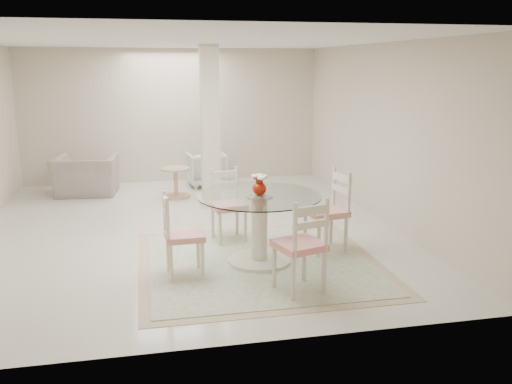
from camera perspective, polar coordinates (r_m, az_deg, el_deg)
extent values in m
plane|color=beige|center=(8.11, -7.05, -3.88)|extent=(7.00, 7.00, 0.00)
cube|color=beige|center=(11.29, -8.78, 7.91)|extent=(6.00, 0.02, 2.70)
cube|color=beige|center=(4.39, -3.64, -0.29)|extent=(6.00, 0.02, 2.70)
cube|color=beige|center=(8.59, 13.16, 6.06)|extent=(0.02, 7.00, 2.70)
cube|color=white|center=(7.76, -7.64, 15.55)|extent=(6.00, 7.00, 0.02)
cube|color=beige|center=(9.15, -4.85, 6.79)|extent=(0.30, 0.30, 2.70)
cube|color=tan|center=(6.71, 0.35, -7.44)|extent=(2.91, 2.91, 0.01)
cube|color=beige|center=(6.71, 0.35, -7.38)|extent=(2.67, 2.67, 0.01)
cylinder|color=#F1E6C6|center=(6.70, 0.35, -7.24)|extent=(0.78, 0.78, 0.06)
cylinder|color=#F1E6C6|center=(6.57, 0.36, -3.82)|extent=(0.19, 0.19, 0.80)
cylinder|color=#F1E6C6|center=(6.47, 0.36, -0.59)|extent=(0.32, 0.32, 0.03)
cylinder|color=white|center=(6.46, 0.36, -0.39)|extent=(1.49, 1.49, 0.01)
ellipsoid|color=#A71805|center=(6.44, 0.36, 0.36)|extent=(0.17, 0.17, 0.16)
cylinder|color=#A71805|center=(6.42, 0.36, 1.22)|extent=(0.09, 0.09, 0.05)
cylinder|color=#A71805|center=(6.41, 0.36, 1.51)|extent=(0.15, 0.15, 0.02)
ellipsoid|color=white|center=(6.41, 0.37, 1.71)|extent=(0.10, 0.10, 0.04)
ellipsoid|color=white|center=(6.44, 0.78, 1.64)|extent=(0.10, 0.10, 0.04)
ellipsoid|color=white|center=(6.43, -0.10, 1.66)|extent=(0.10, 0.10, 0.04)
ellipsoid|color=white|center=(6.36, 0.54, 1.46)|extent=(0.10, 0.10, 0.04)
cylinder|color=beige|center=(7.16, 5.18, -4.09)|extent=(0.05, 0.05, 0.49)
cylinder|color=beige|center=(6.83, 6.61, -4.98)|extent=(0.05, 0.05, 0.49)
cylinder|color=beige|center=(7.33, 7.91, -3.74)|extent=(0.05, 0.05, 0.49)
cylinder|color=beige|center=(7.01, 9.43, -4.59)|extent=(0.05, 0.05, 0.49)
cube|color=red|center=(7.00, 7.35, -2.12)|extent=(0.54, 0.54, 0.08)
cube|color=beige|center=(7.02, 8.99, 0.89)|extent=(0.12, 0.43, 0.58)
cylinder|color=beige|center=(7.24, -3.81, -4.00)|extent=(0.04, 0.04, 0.46)
cylinder|color=beige|center=(7.35, -1.12, -3.72)|extent=(0.04, 0.04, 0.46)
cylinder|color=beige|center=(7.57, -4.59, -3.24)|extent=(0.04, 0.04, 0.46)
cylinder|color=beige|center=(7.68, -2.01, -2.98)|extent=(0.04, 0.04, 0.46)
cube|color=red|center=(7.39, -2.91, -1.51)|extent=(0.50, 0.50, 0.07)
cube|color=beige|center=(7.50, -3.40, 1.33)|extent=(0.40, 0.10, 0.54)
cylinder|color=#F7ECCB|center=(6.15, -5.64, -7.26)|extent=(0.04, 0.04, 0.45)
cylinder|color=#F7ECCB|center=(6.48, -6.10, -6.19)|extent=(0.04, 0.04, 0.45)
cylinder|color=#F7ECCB|center=(6.12, -8.93, -7.49)|extent=(0.04, 0.04, 0.45)
cylinder|color=#F7ECCB|center=(6.45, -9.23, -6.40)|extent=(0.04, 0.04, 0.45)
cube|color=red|center=(6.21, -7.55, -4.58)|extent=(0.45, 0.45, 0.07)
cube|color=#F7ECCB|center=(6.11, -9.47, -1.76)|extent=(0.06, 0.39, 0.53)
cylinder|color=beige|center=(6.09, 5.06, -7.29)|extent=(0.05, 0.05, 0.49)
cylinder|color=beige|center=(5.90, 1.94, -7.93)|extent=(0.05, 0.05, 0.49)
cylinder|color=beige|center=(5.80, 7.14, -8.43)|extent=(0.05, 0.05, 0.49)
cylinder|color=beige|center=(5.60, 3.92, -9.16)|extent=(0.05, 0.05, 0.49)
cube|color=red|center=(5.75, 4.57, -5.59)|extent=(0.58, 0.58, 0.07)
cube|color=beige|center=(5.48, 5.83, -2.71)|extent=(0.42, 0.16, 0.57)
imported|color=gray|center=(10.57, -17.46, 1.69)|extent=(1.21, 1.08, 0.73)
imported|color=silver|center=(10.90, -5.24, 2.43)|extent=(0.77, 0.79, 0.67)
cylinder|color=tan|center=(10.05, -8.40, -0.43)|extent=(0.51, 0.51, 0.04)
cylinder|color=tan|center=(9.99, -8.45, 0.99)|extent=(0.07, 0.07, 0.49)
cylinder|color=tan|center=(9.94, -8.50, 2.44)|extent=(0.53, 0.53, 0.03)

